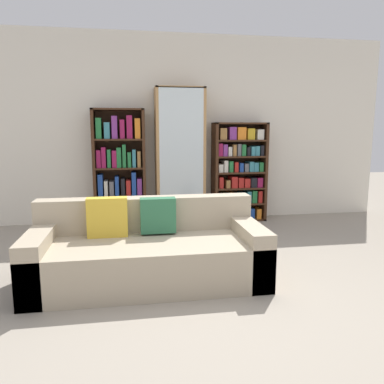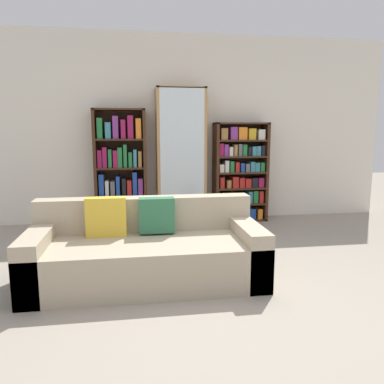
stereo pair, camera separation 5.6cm
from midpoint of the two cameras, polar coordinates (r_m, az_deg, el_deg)
ground_plane at (r=3.12m, az=5.41°, el=-16.21°), size 16.00×16.00×0.00m
wall_back at (r=5.59m, az=-1.52°, el=9.52°), size 6.28×0.06×2.70m
couch at (r=3.43m, az=-6.50°, el=-9.08°), size 2.04×0.88×0.75m
bookshelf_left at (r=5.37m, az=-10.52°, el=3.31°), size 0.72×0.32×1.63m
display_cabinet at (r=5.38m, az=-1.43°, el=5.34°), size 0.69×0.36×1.93m
bookshelf_right at (r=5.60m, az=7.60°, el=2.88°), size 0.79×0.32×1.45m
wine_bottle at (r=4.73m, az=7.32°, el=-5.35°), size 0.08×0.08×0.35m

